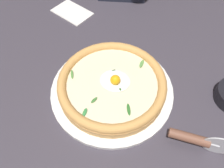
{
  "coord_description": "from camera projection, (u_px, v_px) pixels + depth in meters",
  "views": [
    {
      "loc": [
        -0.13,
        0.3,
        0.5
      ],
      "look_at": [
        -0.01,
        -0.01,
        0.03
      ],
      "focal_mm": 34.43,
      "sensor_mm": 36.0,
      "label": 1
    }
  ],
  "objects": [
    {
      "name": "pizza",
      "position": [
        112.0,
        84.0,
        0.57
      ],
      "size": [
        0.29,
        0.29,
        0.05
      ],
      "color": "tan",
      "rests_on": "pizza_plate"
    },
    {
      "name": "ground_plane",
      "position": [
        108.0,
        95.0,
        0.6
      ],
      "size": [
        2.4,
        2.4,
        0.03
      ],
      "primitive_type": "cube",
      "color": "#3C3740",
      "rests_on": "ground"
    },
    {
      "name": "pizza_cutter",
      "position": [
        197.0,
        140.0,
        0.47
      ],
      "size": [
        0.15,
        0.03,
        0.07
      ],
      "color": "silver",
      "rests_on": "ground"
    },
    {
      "name": "pizza_plate",
      "position": [
        112.0,
        89.0,
        0.59
      ],
      "size": [
        0.33,
        0.33,
        0.01
      ],
      "primitive_type": "cylinder",
      "color": "white",
      "rests_on": "ground"
    },
    {
      "name": "folded_napkin",
      "position": [
        72.0,
        12.0,
        0.79
      ],
      "size": [
        0.16,
        0.13,
        0.01
      ],
      "primitive_type": "cube",
      "rotation": [
        0.0,
        0.0,
        2.84
      ],
      "color": "white",
      "rests_on": "ground"
    }
  ]
}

